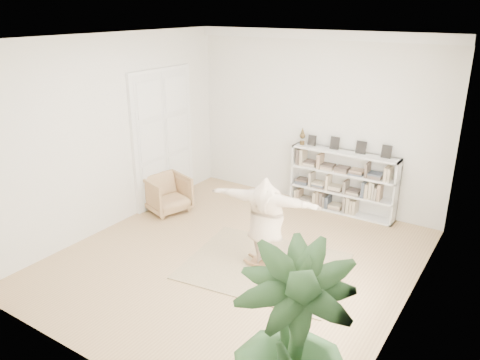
# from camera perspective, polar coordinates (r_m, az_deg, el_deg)

# --- Properties ---
(floor) EXTENTS (6.00, 6.00, 0.00)m
(floor) POSITION_cam_1_polar(r_m,az_deg,el_deg) (8.06, -0.42, -9.55)
(floor) COLOR #A37D54
(floor) RESTS_ON ground
(room_shell) EXTENTS (6.00, 6.00, 6.00)m
(room_shell) POSITION_cam_1_polar(r_m,az_deg,el_deg) (9.58, 9.70, 17.08)
(room_shell) COLOR silver
(room_shell) RESTS_ON floor
(doors) EXTENTS (0.09, 1.78, 2.92)m
(doors) POSITION_cam_1_polar(r_m,az_deg,el_deg) (10.03, -9.31, 4.99)
(doors) COLOR white
(doors) RESTS_ON floor
(bookshelf) EXTENTS (2.20, 0.35, 1.64)m
(bookshelf) POSITION_cam_1_polar(r_m,az_deg,el_deg) (9.79, 12.39, -0.32)
(bookshelf) COLOR silver
(bookshelf) RESTS_ON floor
(armchair) EXTENTS (1.04, 1.02, 0.75)m
(armchair) POSITION_cam_1_polar(r_m,az_deg,el_deg) (9.80, -8.87, -1.68)
(armchair) COLOR tan
(armchair) RESTS_ON floor
(rug) EXTENTS (2.75, 2.32, 0.02)m
(rug) POSITION_cam_1_polar(r_m,az_deg,el_deg) (7.85, 3.02, -10.41)
(rug) COLOR tan
(rug) RESTS_ON floor
(rocker_board) EXTENTS (0.49, 0.33, 0.10)m
(rocker_board) POSITION_cam_1_polar(r_m,az_deg,el_deg) (7.82, 3.02, -10.07)
(rocker_board) COLOR brown
(rocker_board) RESTS_ON rug
(person) EXTENTS (1.88, 0.74, 1.48)m
(person) POSITION_cam_1_polar(r_m,az_deg,el_deg) (7.45, 3.14, -4.79)
(person) COLOR beige
(person) RESTS_ON rocker_board
(houseplant) EXTENTS (1.48, 1.48, 2.02)m
(houseplant) POSITION_cam_1_polar(r_m,az_deg,el_deg) (4.72, 6.23, -19.58)
(houseplant) COLOR #2A5128
(houseplant) RESTS_ON floor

